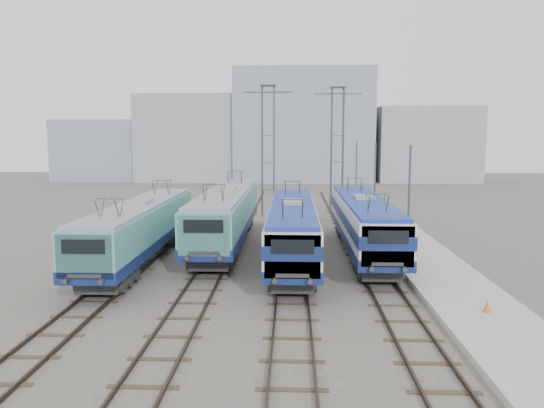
{
  "coord_description": "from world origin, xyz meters",
  "views": [
    {
      "loc": [
        2.21,
        -26.93,
        7.56
      ],
      "look_at": [
        0.93,
        7.0,
        3.12
      ],
      "focal_mm": 35.0,
      "sensor_mm": 36.0,
      "label": 1
    }
  ],
  "objects_px": {
    "locomotive_far_left": "(140,227)",
    "mast_rear": "(356,176)",
    "locomotive_center_right": "(292,226)",
    "mast_front": "(409,210)",
    "mast_mid": "(375,188)",
    "locomotive_center_left": "(226,213)",
    "safety_cone": "(487,306)",
    "locomotive_far_right": "(364,220)",
    "catenary_tower_east": "(337,145)",
    "catenary_tower_west": "(268,145)"
  },
  "relations": [
    {
      "from": "locomotive_far_right",
      "to": "catenary_tower_west",
      "type": "height_order",
      "value": "catenary_tower_west"
    },
    {
      "from": "locomotive_center_left",
      "to": "catenary_tower_east",
      "type": "bearing_deg",
      "value": 60.74
    },
    {
      "from": "locomotive_center_left",
      "to": "catenary_tower_east",
      "type": "distance_m",
      "value": 18.41
    },
    {
      "from": "locomotive_far_right",
      "to": "mast_front",
      "type": "height_order",
      "value": "mast_front"
    },
    {
      "from": "locomotive_far_right",
      "to": "mast_mid",
      "type": "xyz_separation_m",
      "value": [
        1.85,
        7.75,
        1.27
      ]
    },
    {
      "from": "mast_mid",
      "to": "mast_front",
      "type": "bearing_deg",
      "value": -90.0
    },
    {
      "from": "mast_mid",
      "to": "locomotive_far_right",
      "type": "bearing_deg",
      "value": -103.43
    },
    {
      "from": "locomotive_center_left",
      "to": "locomotive_center_right",
      "type": "distance_m",
      "value": 6.29
    },
    {
      "from": "mast_mid",
      "to": "safety_cone",
      "type": "xyz_separation_m",
      "value": [
        1.67,
        -19.55,
        -2.94
      ]
    },
    {
      "from": "locomotive_far_right",
      "to": "mast_mid",
      "type": "bearing_deg",
      "value": 76.57
    },
    {
      "from": "locomotive_far_right",
      "to": "safety_cone",
      "type": "distance_m",
      "value": 12.43
    },
    {
      "from": "catenary_tower_west",
      "to": "mast_front",
      "type": "relative_size",
      "value": 1.71
    },
    {
      "from": "mast_mid",
      "to": "catenary_tower_west",
      "type": "bearing_deg",
      "value": 137.07
    },
    {
      "from": "catenary_tower_west",
      "to": "safety_cone",
      "type": "relative_size",
      "value": 23.43
    },
    {
      "from": "mast_mid",
      "to": "locomotive_center_right",
      "type": "bearing_deg",
      "value": -122.38
    },
    {
      "from": "locomotive_far_left",
      "to": "locomotive_center_left",
      "type": "distance_m",
      "value": 6.59
    },
    {
      "from": "catenary_tower_east",
      "to": "mast_rear",
      "type": "height_order",
      "value": "catenary_tower_east"
    },
    {
      "from": "locomotive_center_right",
      "to": "mast_front",
      "type": "relative_size",
      "value": 2.46
    },
    {
      "from": "locomotive_far_left",
      "to": "locomotive_center_left",
      "type": "xyz_separation_m",
      "value": [
        4.5,
        4.82,
        0.14
      ]
    },
    {
      "from": "mast_mid",
      "to": "safety_cone",
      "type": "height_order",
      "value": "mast_mid"
    },
    {
      "from": "safety_cone",
      "to": "catenary_tower_west",
      "type": "bearing_deg",
      "value": 110.45
    },
    {
      "from": "catenary_tower_west",
      "to": "mast_front",
      "type": "bearing_deg",
      "value": -66.73
    },
    {
      "from": "locomotive_center_right",
      "to": "catenary_tower_west",
      "type": "relative_size",
      "value": 1.44
    },
    {
      "from": "locomotive_center_left",
      "to": "catenary_tower_east",
      "type": "relative_size",
      "value": 1.55
    },
    {
      "from": "catenary_tower_east",
      "to": "mast_mid",
      "type": "distance_m",
      "value": 10.69
    },
    {
      "from": "mast_rear",
      "to": "mast_front",
      "type": "bearing_deg",
      "value": -90.0
    },
    {
      "from": "locomotive_far_left",
      "to": "mast_rear",
      "type": "bearing_deg",
      "value": 55.61
    },
    {
      "from": "locomotive_far_left",
      "to": "catenary_tower_east",
      "type": "bearing_deg",
      "value": 57.03
    },
    {
      "from": "catenary_tower_west",
      "to": "mast_front",
      "type": "distance_m",
      "value": 22.0
    },
    {
      "from": "catenary_tower_east",
      "to": "locomotive_far_right",
      "type": "bearing_deg",
      "value": -89.19
    },
    {
      "from": "locomotive_far_left",
      "to": "mast_rear",
      "type": "distance_m",
      "value": 27.21
    },
    {
      "from": "locomotive_far_right",
      "to": "catenary_tower_west",
      "type": "relative_size",
      "value": 1.45
    },
    {
      "from": "locomotive_center_right",
      "to": "catenary_tower_east",
      "type": "relative_size",
      "value": 1.44
    },
    {
      "from": "locomotive_center_right",
      "to": "catenary_tower_west",
      "type": "xyz_separation_m",
      "value": [
        -2.25,
        18.01,
        4.44
      ]
    },
    {
      "from": "locomotive_center_right",
      "to": "safety_cone",
      "type": "height_order",
      "value": "locomotive_center_right"
    },
    {
      "from": "locomotive_center_left",
      "to": "locomotive_center_right",
      "type": "xyz_separation_m",
      "value": [
        4.5,
        -4.4,
        -0.11
      ]
    },
    {
      "from": "mast_front",
      "to": "locomotive_center_right",
      "type": "bearing_deg",
      "value": 162.63
    },
    {
      "from": "mast_front",
      "to": "mast_mid",
      "type": "bearing_deg",
      "value": 90.0
    },
    {
      "from": "locomotive_center_left",
      "to": "locomotive_far_left",
      "type": "bearing_deg",
      "value": -133.06
    },
    {
      "from": "catenary_tower_west",
      "to": "safety_cone",
      "type": "height_order",
      "value": "catenary_tower_west"
    },
    {
      "from": "mast_mid",
      "to": "locomotive_far_left",
      "type": "bearing_deg",
      "value": -145.8
    },
    {
      "from": "locomotive_far_right",
      "to": "safety_cone",
      "type": "relative_size",
      "value": 34.05
    },
    {
      "from": "catenary_tower_west",
      "to": "mast_rear",
      "type": "distance_m",
      "value": 9.99
    },
    {
      "from": "locomotive_center_left",
      "to": "mast_front",
      "type": "bearing_deg",
      "value": -30.48
    },
    {
      "from": "locomotive_far_left",
      "to": "catenary_tower_west",
      "type": "relative_size",
      "value": 1.45
    },
    {
      "from": "locomotive_far_left",
      "to": "locomotive_center_left",
      "type": "height_order",
      "value": "locomotive_center_left"
    },
    {
      "from": "catenary_tower_east",
      "to": "mast_mid",
      "type": "relative_size",
      "value": 1.71
    },
    {
      "from": "locomotive_far_left",
      "to": "catenary_tower_east",
      "type": "distance_m",
      "value": 24.76
    },
    {
      "from": "locomotive_center_left",
      "to": "mast_front",
      "type": "distance_m",
      "value": 12.64
    },
    {
      "from": "catenary_tower_east",
      "to": "safety_cone",
      "type": "xyz_separation_m",
      "value": [
        3.77,
        -29.55,
        -6.09
      ]
    }
  ]
}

